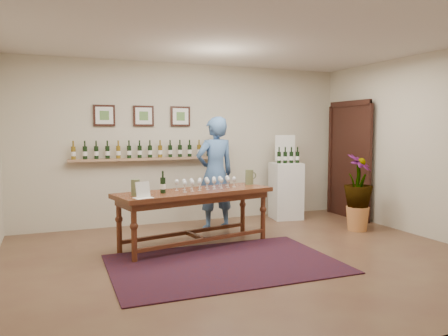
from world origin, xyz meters
name	(u,v)px	position (x,y,z in m)	size (l,w,h in m)	color
ground	(247,258)	(0.00, 0.00, 0.00)	(6.00, 6.00, 0.00)	#513023
room_shell	(309,159)	(2.11, 1.86, 1.12)	(6.00, 6.00, 6.00)	beige
rug	(225,264)	(-0.37, -0.12, 0.01)	(2.75, 1.83, 0.01)	#4A120D
tasting_table	(195,199)	(-0.43, 0.82, 0.68)	(2.35, 1.17, 0.80)	#452311
table_glasses	(207,183)	(-0.22, 0.92, 0.88)	(1.16, 0.27, 0.16)	silver
table_bottles	(162,182)	(-0.92, 0.76, 0.94)	(0.27, 0.15, 0.29)	black
pitcher_left	(135,187)	(-1.30, 0.64, 0.90)	(0.13, 0.13, 0.21)	#5B653E
pitcher_right	(249,177)	(0.56, 1.14, 0.91)	(0.15, 0.15, 0.23)	#5B653E
menu_card	(143,190)	(-1.25, 0.42, 0.90)	(0.22, 0.16, 0.20)	white
display_pedestal	(286,191)	(1.74, 2.05, 0.52)	(0.52, 0.52, 1.03)	white
pedestal_bottles	(288,156)	(1.77, 2.01, 1.17)	(0.28, 0.07, 0.28)	black
info_sign	(285,148)	(1.80, 2.20, 1.30)	(0.39, 0.02, 0.54)	white
potted_plant	(358,192)	(2.33, 0.74, 0.63)	(0.79, 0.79, 1.08)	#C87D42
person	(215,173)	(0.22, 1.74, 0.93)	(0.68, 0.45, 1.86)	#3E6194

